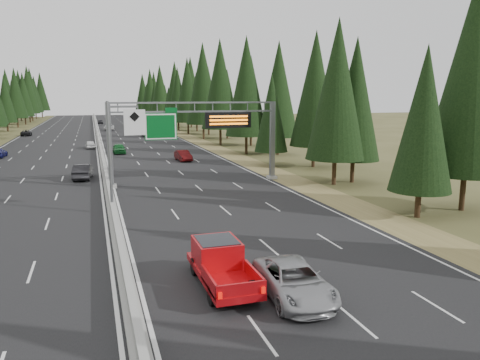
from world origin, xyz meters
The scene contains 16 objects.
road centered at (0.00, 80.00, 0.04)m, with size 32.00×260.00×0.08m, color black.
shoulder_right centered at (17.80, 80.00, 0.03)m, with size 3.60×260.00×0.06m, color olive.
median_barrier centered at (0.00, 80.00, 0.41)m, with size 0.70×260.00×0.85m.
sign_gantry centered at (8.92, 34.88, 5.27)m, with size 16.75×0.98×7.80m.
hov_sign_pole centered at (0.58, 24.97, 4.72)m, with size 2.80×0.50×8.00m.
tree_row_right centered at (22.04, 82.69, 9.46)m, with size 11.91×245.18×18.90m.
silver_minivan centered at (6.61, 8.00, 0.81)m, with size 2.42×5.24×1.46m, color #98999D.
red_pickup centered at (4.07, 10.54, 1.12)m, with size 2.06×5.76×1.88m.
car_ahead_green centered at (2.55, 61.67, 0.82)m, with size 1.74×4.32×1.47m, color #145A23.
car_ahead_dkred centered at (10.07, 51.04, 0.76)m, with size 1.44×4.12×1.36m, color #520B0D.
car_ahead_dkgrey centered at (9.84, 89.62, 0.83)m, with size 2.11×5.19×1.51m, color black.
car_ahead_white centered at (3.00, 111.61, 0.79)m, with size 2.36×5.12×1.42m, color silver.
car_ahead_far centered at (1.50, 140.54, 0.74)m, with size 1.55×3.85×1.31m, color black.
car_onc_near centered at (-2.20, 40.57, 0.85)m, with size 1.63×4.67×1.54m, color black.
car_onc_white centered at (-1.50, 69.99, 0.72)m, with size 1.52×3.77×1.28m, color silver.
car_onc_far centered at (-14.50, 99.93, 0.72)m, with size 2.11×4.57×1.27m, color black.
Camera 1 is at (-1.10, -8.90, 8.41)m, focal length 35.00 mm.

